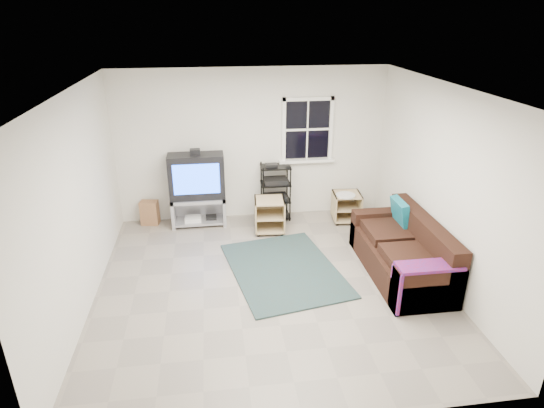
{
  "coord_description": "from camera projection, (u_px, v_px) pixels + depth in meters",
  "views": [
    {
      "loc": [
        -0.69,
        -5.21,
        3.43
      ],
      "look_at": [
        0.08,
        0.4,
        1.01
      ],
      "focal_mm": 30.0,
      "sensor_mm": 36.0,
      "label": 1
    }
  ],
  "objects": [
    {
      "name": "room",
      "position": [
        307.0,
        134.0,
        7.78
      ],
      "size": [
        4.6,
        4.62,
        4.6
      ],
      "color": "gray",
      "rests_on": "ground"
    },
    {
      "name": "tv_unit",
      "position": [
        197.0,
        184.0,
        7.63
      ],
      "size": [
        0.92,
        0.46,
        1.35
      ],
      "color": "#A3A3AB",
      "rests_on": "ground"
    },
    {
      "name": "av_rack",
      "position": [
        276.0,
        195.0,
        7.96
      ],
      "size": [
        0.51,
        0.37,
        1.01
      ],
      "color": "black",
      "rests_on": "ground"
    },
    {
      "name": "side_table_right",
      "position": [
        346.0,
        205.0,
        7.94
      ],
      "size": [
        0.5,
        0.51,
        0.54
      ],
      "rotation": [
        0.0,
        0.0,
        -0.09
      ],
      "color": "tan",
      "rests_on": "ground"
    },
    {
      "name": "paper_bag",
      "position": [
        150.0,
        213.0,
        7.83
      ],
      "size": [
        0.32,
        0.24,
        0.42
      ],
      "primitive_type": "cube",
      "rotation": [
        0.0,
        0.0,
        -0.18
      ],
      "color": "#8E623F",
      "rests_on": "ground"
    },
    {
      "name": "sofa",
      "position": [
        403.0,
        253.0,
        6.32
      ],
      "size": [
        0.86,
        1.95,
        0.89
      ],
      "color": "black",
      "rests_on": "ground"
    },
    {
      "name": "side_table_left",
      "position": [
        269.0,
        213.0,
        7.58
      ],
      "size": [
        0.52,
        0.52,
        0.57
      ],
      "rotation": [
        0.0,
        0.0,
        -0.07
      ],
      "color": "tan",
      "rests_on": "ground"
    },
    {
      "name": "shag_rug",
      "position": [
        284.0,
        269.0,
        6.5
      ],
      "size": [
        1.76,
        2.19,
        0.02
      ],
      "primitive_type": "cube",
      "rotation": [
        0.0,
        0.0,
        0.18
      ],
      "color": "#321F16",
      "rests_on": "ground"
    }
  ]
}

